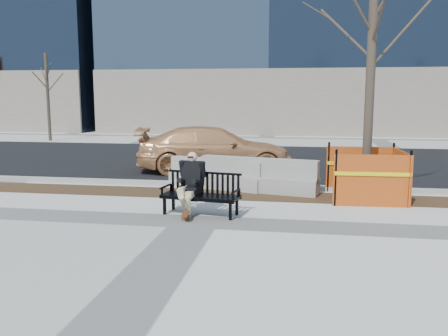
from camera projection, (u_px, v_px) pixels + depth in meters
The scene contains 11 objects.
ground at pixel (196, 222), 9.46m from camera, with size 120.00×120.00×0.00m, color beige.
mulch_strip at pixel (218, 194), 12.00m from camera, with size 40.00×1.20×0.02m, color #47301C.
asphalt_street at pixel (246, 161), 18.04m from camera, with size 60.00×10.40×0.01m, color black.
curb at pixel (224, 185), 12.92m from camera, with size 60.00×0.25×0.12m, color #9E9B93.
bench at pixel (201, 215), 10.01m from camera, with size 1.68×0.60×0.89m, color black, non-canonical shape.
seated_man at pixel (191, 213), 10.13m from camera, with size 0.57×0.94×1.32m, color black, non-canonical shape.
tree_fence at pixel (365, 199), 11.51m from camera, with size 2.58×2.58×6.45m, color #EA5A1F, non-canonical shape.
sedan at pixel (215, 171), 15.62m from camera, with size 2.04×5.02×1.46m, color tan.
jersey_barrier_left at pixel (216, 188), 12.90m from camera, with size 2.74×0.55×0.79m, color #9C9A92, non-canonical shape.
jersey_barrier_right at pixel (258, 191), 12.38m from camera, with size 3.10×0.62×0.89m, color gray, non-canonical shape.
far_tree_left at pixel (50, 141), 25.77m from camera, with size 1.86×1.86×5.03m, color #483D2E, non-canonical shape.
Camera 1 is at (2.03, -8.98, 2.52)m, focal length 38.19 mm.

